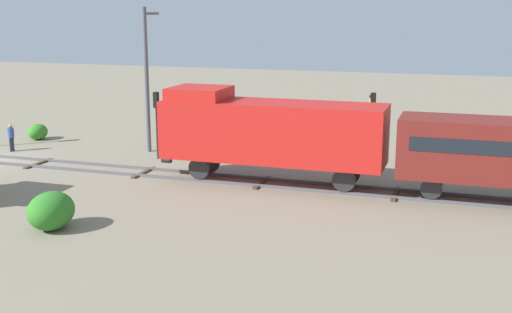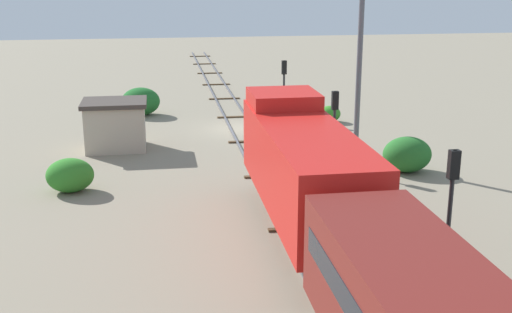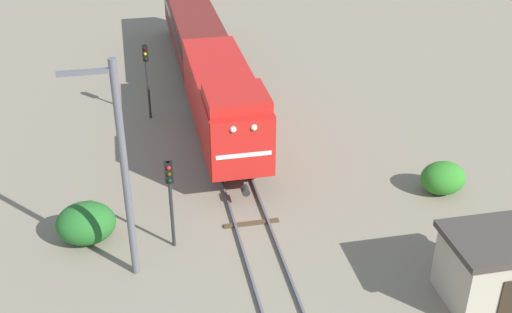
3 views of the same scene
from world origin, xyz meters
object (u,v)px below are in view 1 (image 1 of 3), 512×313
(catenary_mast, at_px, (147,77))
(worker_near_track, at_px, (11,135))
(traffic_signal_far, at_px, (372,118))
(locomotive, at_px, (269,130))
(traffic_signal_mid, at_px, (156,112))

(catenary_mast, bearing_deg, worker_near_track, -71.82)
(traffic_signal_far, height_order, catenary_mast, catenary_mast)
(locomotive, xyz_separation_m, catenary_mast, (-5.06, -9.24, 1.84))
(locomotive, relative_size, traffic_signal_mid, 2.95)
(traffic_signal_far, xyz_separation_m, catenary_mast, (-1.46, -13.82, 1.60))
(locomotive, bearing_deg, worker_near_track, -97.88)
(locomotive, relative_size, worker_near_track, 6.82)
(locomotive, height_order, catenary_mast, catenary_mast)
(traffic_signal_mid, distance_m, traffic_signal_far, 12.43)
(traffic_signal_mid, relative_size, traffic_signal_far, 0.90)
(locomotive, distance_m, worker_near_track, 17.59)
(locomotive, relative_size, traffic_signal_far, 2.67)
(traffic_signal_mid, height_order, worker_near_track, traffic_signal_mid)
(traffic_signal_mid, distance_m, catenary_mast, 2.86)
(locomotive, bearing_deg, catenary_mast, -118.69)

